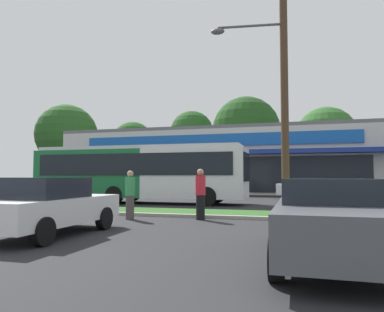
{
  "coord_description": "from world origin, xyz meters",
  "views": [
    {
      "loc": [
        7.34,
        -0.28,
        1.52
      ],
      "look_at": [
        2.06,
        18.1,
        2.6
      ],
      "focal_mm": 34.12,
      "sensor_mm": 36.0,
      "label": 1
    }
  ],
  "objects_px": {
    "car_3": "(329,219)",
    "pedestrian_by_pole": "(130,195)",
    "car_1": "(312,188)",
    "utility_pole": "(281,73)",
    "pedestrian_near_bench": "(200,194)",
    "city_bus": "(139,172)",
    "car_2": "(48,206)",
    "car_0": "(55,186)"
  },
  "relations": [
    {
      "from": "city_bus",
      "to": "pedestrian_near_bench",
      "type": "relative_size",
      "value": 6.94
    },
    {
      "from": "pedestrian_by_pole",
      "to": "city_bus",
      "type": "bearing_deg",
      "value": 44.83
    },
    {
      "from": "city_bus",
      "to": "car_1",
      "type": "relative_size",
      "value": 2.67
    },
    {
      "from": "car_3",
      "to": "pedestrian_near_bench",
      "type": "distance_m",
      "value": 6.74
    },
    {
      "from": "pedestrian_near_bench",
      "to": "car_3",
      "type": "bearing_deg",
      "value": 129.97
    },
    {
      "from": "pedestrian_near_bench",
      "to": "car_0",
      "type": "bearing_deg",
      "value": -33.6
    },
    {
      "from": "utility_pole",
      "to": "car_2",
      "type": "xyz_separation_m",
      "value": [
        -5.67,
        -6.42,
        -4.83
      ]
    },
    {
      "from": "car_2",
      "to": "pedestrian_by_pole",
      "type": "height_order",
      "value": "pedestrian_by_pole"
    },
    {
      "from": "car_0",
      "to": "car_1",
      "type": "distance_m",
      "value": 19.39
    },
    {
      "from": "car_2",
      "to": "pedestrian_near_bench",
      "type": "xyz_separation_m",
      "value": [
        2.93,
        4.42,
        0.14
      ]
    },
    {
      "from": "car_0",
      "to": "car_3",
      "type": "xyz_separation_m",
      "value": [
        18.95,
        -17.83,
        0.01
      ]
    },
    {
      "from": "pedestrian_near_bench",
      "to": "car_1",
      "type": "bearing_deg",
      "value": -102.56
    },
    {
      "from": "utility_pole",
      "to": "pedestrian_by_pole",
      "type": "height_order",
      "value": "utility_pole"
    },
    {
      "from": "city_bus",
      "to": "utility_pole",
      "type": "bearing_deg",
      "value": -30.99
    },
    {
      "from": "utility_pole",
      "to": "pedestrian_by_pole",
      "type": "bearing_deg",
      "value": -153.51
    },
    {
      "from": "utility_pole",
      "to": "pedestrian_by_pole",
      "type": "relative_size",
      "value": 6.05
    },
    {
      "from": "utility_pole",
      "to": "city_bus",
      "type": "height_order",
      "value": "utility_pole"
    },
    {
      "from": "city_bus",
      "to": "car_0",
      "type": "distance_m",
      "value": 11.12
    },
    {
      "from": "car_0",
      "to": "pedestrian_by_pole",
      "type": "height_order",
      "value": "pedestrian_by_pole"
    },
    {
      "from": "pedestrian_by_pole",
      "to": "utility_pole",
      "type": "bearing_deg",
      "value": -40.85
    },
    {
      "from": "pedestrian_near_bench",
      "to": "car_2",
      "type": "bearing_deg",
      "value": 61.9
    },
    {
      "from": "car_3",
      "to": "utility_pole",
      "type": "bearing_deg",
      "value": -171.84
    },
    {
      "from": "car_0",
      "to": "car_1",
      "type": "bearing_deg",
      "value": -177.77
    },
    {
      "from": "city_bus",
      "to": "pedestrian_by_pole",
      "type": "distance_m",
      "value": 8.09
    },
    {
      "from": "city_bus",
      "to": "car_2",
      "type": "distance_m",
      "value": 11.61
    },
    {
      "from": "car_1",
      "to": "pedestrian_by_pole",
      "type": "bearing_deg",
      "value": -116.12
    },
    {
      "from": "car_3",
      "to": "pedestrian_by_pole",
      "type": "height_order",
      "value": "pedestrian_by_pole"
    },
    {
      "from": "car_1",
      "to": "utility_pole",
      "type": "bearing_deg",
      "value": -97.74
    },
    {
      "from": "car_3",
      "to": "pedestrian_near_bench",
      "type": "xyz_separation_m",
      "value": [
        -3.82,
        5.55,
        0.13
      ]
    },
    {
      "from": "car_0",
      "to": "car_2",
      "type": "height_order",
      "value": "car_2"
    },
    {
      "from": "car_0",
      "to": "car_3",
      "type": "height_order",
      "value": "car_3"
    },
    {
      "from": "city_bus",
      "to": "car_3",
      "type": "xyz_separation_m",
      "value": [
        9.29,
        -12.41,
        -0.99
      ]
    },
    {
      "from": "utility_pole",
      "to": "car_3",
      "type": "xyz_separation_m",
      "value": [
        1.08,
        -7.55,
        -4.82
      ]
    },
    {
      "from": "car_1",
      "to": "car_2",
      "type": "relative_size",
      "value": 1.09
    },
    {
      "from": "car_3",
      "to": "pedestrian_near_bench",
      "type": "bearing_deg",
      "value": -145.48
    },
    {
      "from": "car_1",
      "to": "city_bus",
      "type": "bearing_deg",
      "value": -147.55
    },
    {
      "from": "car_1",
      "to": "car_3",
      "type": "height_order",
      "value": "car_3"
    },
    {
      "from": "city_bus",
      "to": "pedestrian_near_bench",
      "type": "height_order",
      "value": "city_bus"
    },
    {
      "from": "car_1",
      "to": "car_2",
      "type": "bearing_deg",
      "value": -112.33
    },
    {
      "from": "city_bus",
      "to": "car_3",
      "type": "height_order",
      "value": "city_bus"
    },
    {
      "from": "car_2",
      "to": "car_3",
      "type": "distance_m",
      "value": 6.84
    },
    {
      "from": "car_3",
      "to": "pedestrian_by_pole",
      "type": "distance_m",
      "value": 7.99
    }
  ]
}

